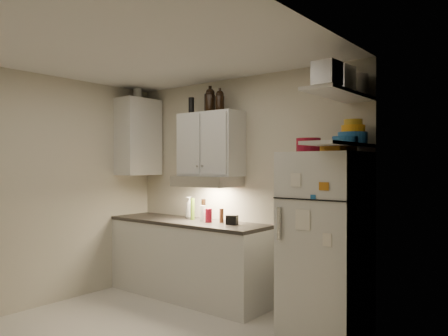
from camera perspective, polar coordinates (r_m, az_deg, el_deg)
The scene contains 35 objects.
ceiling at distance 4.13m, azimuth -10.93°, elevation 14.83°, with size 3.20×3.00×0.02m, color silver.
back_wall at distance 5.12m, azimuth 2.07°, elevation -2.76°, with size 3.20×0.02×2.60m, color #BDB7A1.
left_wall at distance 5.33m, azimuth -22.24°, elevation -2.66°, with size 0.02×3.00×2.60m, color #BDB7A1.
right_wall at distance 2.98m, azimuth 9.76°, elevation -5.01°, with size 0.02×3.00×2.60m, color #BDB7A1.
base_cabinet at distance 5.35m, azimuth -4.81°, elevation -11.93°, with size 2.10×0.60×0.88m, color silver.
countertop at distance 5.27m, azimuth -4.81°, elevation -7.04°, with size 2.10×0.62×0.04m, color #2D2A27.
upper_cabinet at distance 5.16m, azimuth -1.77°, elevation 3.10°, with size 0.80×0.33×0.75m, color silver.
side_cabinet at distance 5.88m, azimuth -11.12°, elevation 3.98°, with size 0.33×0.55×1.00m, color silver.
range_hood at distance 5.11m, azimuth -2.24°, elevation -1.75°, with size 0.76×0.46×0.12m, color silver.
fridge at distance 4.23m, azimuth 13.10°, elevation -9.57°, with size 0.70×0.68×1.70m, color silver.
shelf_hi at distance 4.00m, azimuth 14.90°, elevation 9.28°, with size 0.30×0.95×0.03m, color silver.
shelf_lo at distance 3.96m, azimuth 14.89°, elevation 2.98°, with size 0.30×0.95×0.03m, color silver.
knife_strip at distance 4.71m, azimuth 8.76°, elevation -2.78°, with size 0.42×0.02×0.03m, color black.
dutch_oven at distance 4.17m, azimuth 10.96°, elevation 2.93°, with size 0.23×0.23×0.13m, color maroon.
book_stack at distance 3.99m, azimuth 14.73°, elevation 2.73°, with size 0.21×0.26×0.09m, color #B06716.
spice_jar at distance 4.12m, azimuth 12.94°, elevation 2.71°, with size 0.06×0.06×0.10m, color silver.
stock_pot at distance 4.35m, azimuth 16.43°, elevation 10.15°, with size 0.29×0.29×0.21m, color silver.
tin_a at distance 4.02m, azimuth 14.77°, elevation 11.09°, with size 0.22×0.20×0.22m, color #AAAAAD.
tin_b at distance 3.65m, azimuth 13.29°, elevation 11.92°, with size 0.19×0.19×0.19m, color #AAAAAD.
bowl_teal at distance 4.22m, azimuth 16.45°, elevation 3.76°, with size 0.27×0.27×0.11m, color #1B5695.
bowl_orange at distance 4.23m, azimuth 16.51°, elevation 4.93°, with size 0.22×0.22×0.06m, color orange.
bowl_yellow at distance 4.23m, azimuth 16.51°, elevation 5.73°, with size 0.17×0.17×0.05m, color gold.
plates at distance 3.97m, azimuth 15.53°, elevation 3.59°, with size 0.22×0.22×0.06m, color #1B5695.
growler_a at distance 5.16m, azimuth -1.83°, elevation 8.86°, with size 0.12×0.12×0.28m, color black, non-canonical shape.
growler_b at distance 5.04m, azimuth -0.55°, elevation 8.82°, with size 0.10×0.10×0.24m, color black, non-canonical shape.
thermos_a at distance 5.23m, azimuth -2.16°, elevation 8.42°, with size 0.08×0.08×0.22m, color black.
thermos_b at distance 5.36m, azimuth -4.29°, elevation 8.10°, with size 0.07×0.07×0.20m, color black.
side_jar at distance 6.01m, azimuth -11.23°, elevation 9.43°, with size 0.11×0.11×0.15m, color silver.
soap_bottle at distance 5.43m, azimuth -4.52°, elevation -5.01°, with size 0.12×0.12×0.30m, color silver.
pepper_mill at distance 5.03m, azimuth -0.33°, elevation -6.23°, with size 0.05×0.05×0.16m, color brown.
oil_bottle at distance 5.29m, azimuth -4.14°, elevation -5.36°, with size 0.05×0.05×0.26m, color #4E6E1B.
vinegar_bottle at distance 5.24m, azimuth -2.69°, elevation -5.45°, with size 0.05×0.05×0.26m, color black.
clear_bottle at distance 5.12m, azimuth -2.76°, elevation -5.96°, with size 0.06×0.06×0.19m, color silver.
red_jar at distance 5.04m, azimuth -2.02°, elevation -6.22°, with size 0.08×0.08×0.16m, color maroon.
caddy at distance 4.86m, azimuth 1.05°, elevation -6.80°, with size 0.12×0.09×0.10m, color black.
Camera 1 is at (3.04, -2.60, 1.58)m, focal length 35.00 mm.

